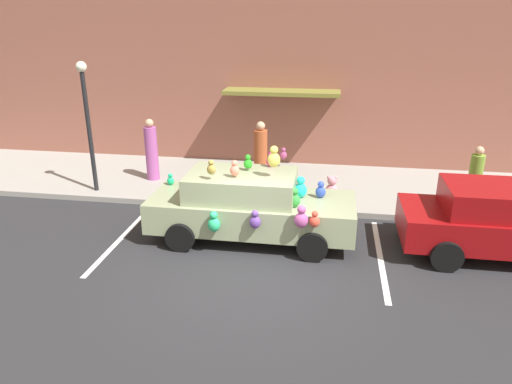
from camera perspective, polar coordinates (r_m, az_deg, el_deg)
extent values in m
plane|color=#262628|center=(9.64, -0.52, -9.46)|extent=(60.00, 60.00, 0.00)
cube|color=gray|center=(14.12, 2.87, 0.93)|extent=(24.00, 4.00, 0.15)
cube|color=brown|center=(15.52, 4.00, 14.57)|extent=(24.00, 0.30, 6.40)
cube|color=olive|center=(15.07, 3.11, 11.91)|extent=(3.60, 1.10, 0.12)
cube|color=silver|center=(10.48, 14.68, -7.56)|extent=(0.12, 3.60, 0.01)
cube|color=silver|center=(11.39, -15.86, -5.31)|extent=(0.12, 3.60, 0.01)
cube|color=#919D76|center=(10.70, -0.51, -2.40)|extent=(4.57, 1.71, 0.68)
cube|color=#919D76|center=(10.51, -1.75, 0.79)|extent=(2.37, 1.50, 0.56)
cylinder|color=black|center=(11.49, 7.20, -2.66)|extent=(0.64, 0.22, 0.64)
cylinder|color=black|center=(9.94, 6.79, -6.52)|extent=(0.64, 0.22, 0.64)
cylinder|color=black|center=(11.89, -6.56, -1.80)|extent=(0.64, 0.22, 0.64)
cylinder|color=black|center=(10.40, -9.05, -5.35)|extent=(0.64, 0.22, 0.64)
ellipsoid|color=#BE519A|center=(9.58, 5.45, -3.37)|extent=(0.28, 0.23, 0.33)
sphere|color=#BE519A|center=(9.49, 5.50, -2.12)|extent=(0.18, 0.18, 0.18)
ellipsoid|color=#407AB8|center=(10.81, -4.16, 0.31)|extent=(0.18, 0.15, 0.21)
sphere|color=#407AB8|center=(10.76, -4.18, 1.04)|extent=(0.11, 0.11, 0.11)
ellipsoid|color=#633D96|center=(9.74, -0.12, -3.64)|extent=(0.23, 0.19, 0.28)
sphere|color=#633D96|center=(9.66, -0.12, -2.61)|extent=(0.15, 0.15, 0.15)
ellipsoid|color=#D4C24E|center=(10.07, 2.16, 3.87)|extent=(0.27, 0.22, 0.32)
sphere|color=#D4C24E|center=(10.01, 2.18, 5.08)|extent=(0.17, 0.17, 0.17)
ellipsoid|color=#20D7DA|center=(10.59, 5.36, 0.20)|extent=(0.29, 0.23, 0.34)
sphere|color=#20D7DA|center=(10.51, 5.40, 1.39)|extent=(0.18, 0.18, 0.18)
ellipsoid|color=#1BC27B|center=(11.53, -10.23, 1.31)|extent=(0.17, 0.14, 0.20)
sphere|color=#1BC27B|center=(11.48, -10.27, 1.95)|extent=(0.11, 0.11, 0.11)
ellipsoid|color=green|center=(10.06, 4.61, -1.01)|extent=(0.25, 0.21, 0.30)
sphere|color=green|center=(9.99, 4.64, 0.09)|extent=(0.16, 0.16, 0.16)
ellipsoid|color=maroon|center=(10.00, 3.65, -1.14)|extent=(0.25, 0.20, 0.30)
sphere|color=maroon|center=(9.92, 3.68, -0.05)|extent=(0.16, 0.16, 0.16)
ellipsoid|color=#CC2174|center=(10.85, 1.78, 3.67)|extent=(0.20, 0.16, 0.23)
sphere|color=#CC2174|center=(10.80, 1.79, 4.48)|extent=(0.13, 0.13, 0.13)
ellipsoid|color=#2BC375|center=(9.94, -5.07, -3.93)|extent=(0.26, 0.22, 0.31)
sphere|color=#2BC375|center=(9.85, -5.11, -2.80)|extent=(0.17, 0.17, 0.17)
ellipsoid|color=#E07760|center=(10.14, -2.58, 2.60)|extent=(0.20, 0.17, 0.24)
sphere|color=#E07760|center=(10.09, -2.59, 3.49)|extent=(0.13, 0.13, 0.13)
ellipsoid|color=#DA775A|center=(10.20, 4.06, -1.00)|extent=(0.17, 0.14, 0.20)
sphere|color=#DA775A|center=(10.15, 4.08, -0.30)|extent=(0.11, 0.11, 0.11)
ellipsoid|color=green|center=(10.57, -0.97, 3.39)|extent=(0.19, 0.16, 0.23)
sphere|color=green|center=(10.53, -0.97, 4.20)|extent=(0.12, 0.12, 0.12)
ellipsoid|color=olive|center=(10.00, -5.40, 2.71)|extent=(0.19, 0.15, 0.22)
sphere|color=olive|center=(9.95, -5.43, 3.53)|extent=(0.12, 0.12, 0.12)
ellipsoid|color=#2D4ABB|center=(10.64, 7.76, -0.01)|extent=(0.22, 0.18, 0.26)
sphere|color=#2D4ABB|center=(10.57, 7.80, 0.91)|extent=(0.14, 0.14, 0.14)
ellipsoid|color=#9E3C6A|center=(10.80, 3.30, 4.42)|extent=(0.16, 0.13, 0.19)
sphere|color=#9E3C6A|center=(10.77, 3.32, 5.09)|extent=(0.10, 0.10, 0.10)
ellipsoid|color=#1BAB12|center=(10.41, 4.25, -0.40)|extent=(0.21, 0.17, 0.24)
sphere|color=#1BAB12|center=(10.35, 4.27, 0.46)|extent=(0.13, 0.13, 0.13)
ellipsoid|color=#E94C38|center=(9.60, 7.04, -3.54)|extent=(0.21, 0.17, 0.24)
sphere|color=#E94C38|center=(9.54, 7.09, -2.62)|extent=(0.13, 0.13, 0.13)
cube|color=maroon|center=(11.23, 27.92, -3.83)|extent=(4.31, 1.70, 0.68)
cube|color=maroon|center=(10.94, 27.39, -0.82)|extent=(2.24, 1.50, 0.56)
cylinder|color=black|center=(11.74, 20.26, -3.32)|extent=(0.64, 0.22, 0.64)
cylinder|color=black|center=(10.24, 21.91, -7.15)|extent=(0.64, 0.22, 0.64)
ellipsoid|color=pink|center=(12.83, 9.05, 0.02)|extent=(0.35, 0.29, 0.44)
sphere|color=pink|center=(12.72, 9.13, 1.34)|extent=(0.25, 0.25, 0.25)
sphere|color=pink|center=(12.70, 8.76, 1.73)|extent=(0.10, 0.10, 0.10)
sphere|color=pink|center=(12.70, 9.54, 1.68)|extent=(0.10, 0.10, 0.10)
cylinder|color=black|center=(13.72, -19.35, 6.62)|extent=(0.12, 0.12, 3.26)
sphere|color=#EAEACC|center=(13.44, -20.26, 13.94)|extent=(0.28, 0.28, 0.28)
cylinder|color=#AC4E29|center=(13.28, 0.54, 3.86)|extent=(0.37, 0.37, 1.69)
sphere|color=tan|center=(13.03, 0.56, 7.94)|extent=(0.24, 0.24, 0.24)
cylinder|color=olive|center=(12.98, 24.71, 0.96)|extent=(0.33, 0.33, 1.46)
sphere|color=tan|center=(12.75, 25.27, 4.50)|extent=(0.22, 0.22, 0.22)
cylinder|color=#A44D94|center=(14.45, -12.42, 4.54)|extent=(0.37, 0.37, 1.59)
sphere|color=tan|center=(14.23, -12.70, 8.08)|extent=(0.24, 0.24, 0.24)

